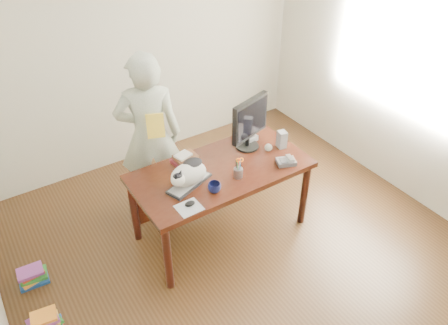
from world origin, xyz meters
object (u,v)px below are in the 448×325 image
(desk, at_px, (216,177))
(book_stack, at_px, (185,158))
(person, at_px, (150,136))
(phone, at_px, (287,161))
(keyboard, at_px, (189,183))
(calculator, at_px, (246,137))
(book_pile_a, at_px, (45,324))
(pen_cup, at_px, (238,172))
(book_pile_b, at_px, (32,276))
(baseball, at_px, (268,147))
(mouse, at_px, (190,204))
(coffee_mug, at_px, (214,187))
(monitor, at_px, (250,121))
(cat, at_px, (188,174))
(speaker, at_px, (282,139))

(desk, height_order, book_stack, book_stack)
(person, bearing_deg, phone, 154.93)
(keyboard, distance_m, book_stack, 0.34)
(desk, relative_size, calculator, 7.45)
(book_stack, distance_m, book_pile_a, 1.75)
(pen_cup, bearing_deg, desk, 103.73)
(keyboard, distance_m, book_pile_b, 1.59)
(phone, bearing_deg, desk, 170.31)
(pen_cup, distance_m, baseball, 0.50)
(desk, relative_size, pen_cup, 7.90)
(baseball, xyz_separation_m, book_pile_a, (-2.28, -0.20, -0.70))
(keyboard, xyz_separation_m, mouse, (-0.13, -0.24, 0.01))
(keyboard, bearing_deg, coffee_mug, -76.59)
(monitor, xyz_separation_m, pen_cup, (-0.35, -0.32, -0.23))
(pen_cup, bearing_deg, person, 115.80)
(mouse, relative_size, calculator, 0.42)
(desk, bearing_deg, coffee_mug, -124.42)
(baseball, bearing_deg, book_pile_b, 171.13)
(cat, height_order, calculator, cat)
(baseball, height_order, book_pile_b, baseball)
(coffee_mug, bearing_deg, book_pile_b, 158.66)
(person, xyz_separation_m, book_pile_b, (-1.36, -0.35, -0.78))
(phone, bearing_deg, speaker, 82.92)
(speaker, bearing_deg, book_stack, 172.44)
(mouse, relative_size, phone, 0.45)
(keyboard, distance_m, monitor, 0.83)
(keyboard, distance_m, pen_cup, 0.44)
(monitor, relative_size, book_pile_a, 1.90)
(cat, height_order, monitor, monitor)
(book_pile_a, bearing_deg, speaker, 4.27)
(mouse, bearing_deg, coffee_mug, 7.88)
(keyboard, relative_size, book_pile_a, 1.68)
(book_stack, xyz_separation_m, calculator, (0.69, 0.00, -0.01))
(desk, distance_m, book_pile_a, 1.85)
(person, distance_m, book_pile_a, 1.82)
(baseball, relative_size, person, 0.04)
(cat, relative_size, speaker, 2.37)
(calculator, bearing_deg, phone, -91.93)
(monitor, height_order, book_stack, monitor)
(speaker, xyz_separation_m, person, (-1.04, 0.72, 0.01))
(monitor, xyz_separation_m, book_pile_a, (-2.16, -0.34, -0.95))
(pen_cup, distance_m, book_pile_a, 1.95)
(book_stack, relative_size, book_pile_b, 0.96)
(mouse, height_order, phone, phone)
(phone, relative_size, person, 0.12)
(keyboard, bearing_deg, baseball, -17.66)
(calculator, bearing_deg, person, 143.81)
(book_pile_b, bearing_deg, phone, -15.00)
(pen_cup, relative_size, baseball, 2.79)
(desk, distance_m, person, 0.76)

